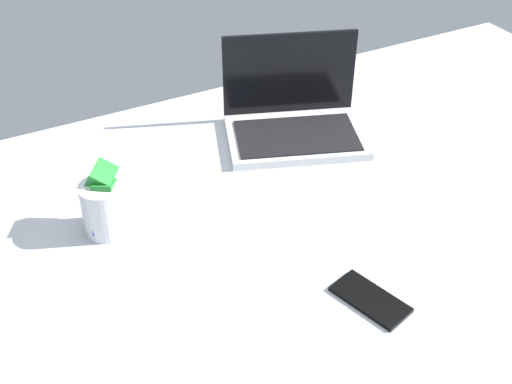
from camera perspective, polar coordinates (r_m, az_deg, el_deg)
The scene contains 4 objects.
bed_mattress at distance 144.96cm, azimuth 12.30°, elevation -5.01°, with size 180.00×140.00×18.00cm, color #B7BCC6.
laptop at distance 161.02cm, azimuth 3.31°, elevation 6.48°, with size 38.88×32.91×23.00cm.
snack_cup at distance 132.82cm, azimuth -13.15°, elevation -1.18°, with size 9.36×10.38×14.60cm.
cell_phone at distance 120.05cm, azimuth 9.96°, elevation -9.23°, with size 6.80×14.00×0.80cm, color black.
Camera 1 is at (-75.95, -78.89, 103.98)cm, focal length 45.77 mm.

